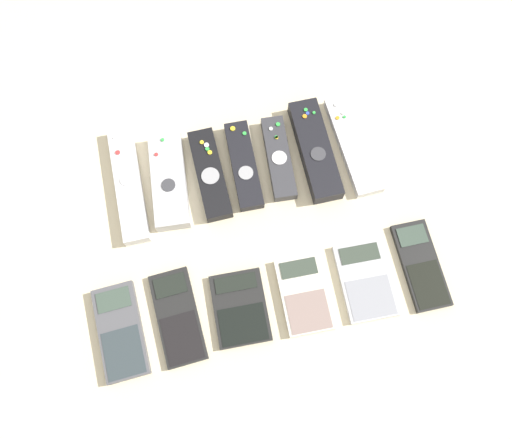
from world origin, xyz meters
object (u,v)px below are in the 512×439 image
object	(u,v)px
remote_0	(128,184)
calculator_0	(121,331)
calculator_1	(178,317)
calculator_5	(421,265)
remote_2	(210,174)
calculator_2	(240,308)
remote_4	(279,158)
remote_6	(353,145)
calculator_4	(365,280)
remote_5	(315,150)
remote_3	(245,165)
remote_1	(169,180)
calculator_3	(304,294)

from	to	relation	value
remote_0	calculator_0	distance (m)	0.25
calculator_1	calculator_5	world-z (taller)	same
remote_2	calculator_2	bearing A→B (deg)	-90.62
remote_4	calculator_5	xyz separation A→B (m)	(0.19, -0.24, -0.00)
remote_6	calculator_4	world-z (taller)	remote_6
remote_2	remote_4	world-z (taller)	remote_2
remote_4	calculator_1	world-z (taller)	remote_4
remote_0	remote_6	xyz separation A→B (m)	(0.41, -0.01, -0.00)
remote_2	remote_4	xyz separation A→B (m)	(0.13, 0.01, -0.00)
remote_2	calculator_4	world-z (taller)	remote_2
remote_4	calculator_4	size ratio (longest dim) A/B	1.20
remote_2	remote_5	xyz separation A→B (m)	(0.19, 0.01, 0.00)
remote_4	calculator_2	bearing A→B (deg)	-112.77
remote_5	calculator_1	bearing A→B (deg)	-141.00
remote_3	remote_4	world-z (taller)	same
calculator_2	calculator_5	size ratio (longest dim) A/B	0.81
remote_1	remote_3	bearing A→B (deg)	4.63
remote_1	calculator_0	world-z (taller)	remote_1
remote_1	calculator_2	size ratio (longest dim) A/B	1.49
remote_4	calculator_5	world-z (taller)	remote_4
calculator_1	calculator_5	xyz separation A→B (m)	(0.41, 0.00, -0.00)
calculator_4	calculator_3	bearing A→B (deg)	-177.60
calculator_3	remote_4	bearing A→B (deg)	87.85
calculator_3	calculator_4	distance (m)	0.11
remote_3	calculator_5	world-z (taller)	remote_3
remote_2	remote_6	distance (m)	0.26
remote_1	calculator_4	world-z (taller)	remote_1
remote_4	calculator_5	bearing A→B (deg)	-48.41
remote_2	calculator_5	distance (m)	0.39
remote_1	remote_3	distance (m)	0.14
remote_3	calculator_3	size ratio (longest dim) A/B	1.30
remote_3	remote_6	world-z (taller)	remote_3
remote_2	calculator_3	world-z (taller)	remote_2
remote_3	calculator_0	distance (m)	0.35
calculator_3	remote_3	bearing A→B (deg)	102.01
calculator_2	remote_6	bearing A→B (deg)	45.00
calculator_3	calculator_4	size ratio (longest dim) A/B	0.96
remote_3	calculator_2	world-z (taller)	remote_3
remote_4	calculator_1	size ratio (longest dim) A/B	1.01
calculator_1	remote_0	bearing A→B (deg)	97.21
calculator_0	calculator_5	world-z (taller)	calculator_0
remote_1	remote_3	size ratio (longest dim) A/B	1.09
calculator_5	remote_1	bearing A→B (deg)	148.44
remote_1	remote_6	bearing A→B (deg)	4.00
remote_6	calculator_0	distance (m)	0.51
remote_1	remote_4	size ratio (longest dim) A/B	1.13
remote_1	remote_4	distance (m)	0.20
remote_1	calculator_4	bearing A→B (deg)	-36.15
remote_3	calculator_1	bearing A→B (deg)	-122.90
calculator_3	calculator_4	xyz separation A→B (m)	(0.11, 0.00, -0.00)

